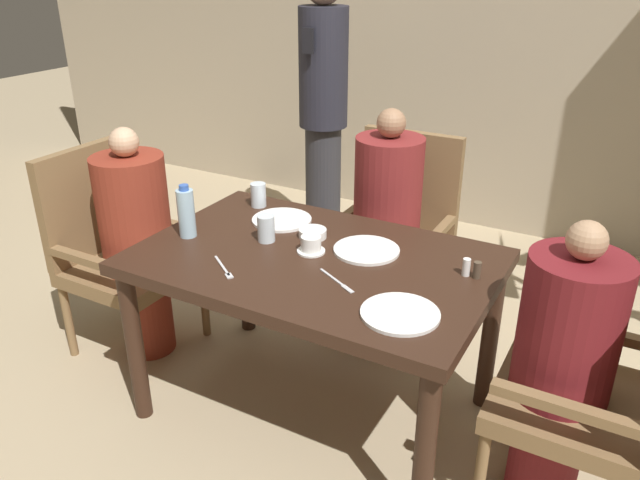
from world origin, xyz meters
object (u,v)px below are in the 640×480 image
(bowl_small, at_px, (313,233))
(glass_tall_near, at_px, (266,228))
(chair_left_side, at_px, (115,246))
(chair_right_side, at_px, (609,388))
(chair_far_side, at_px, (398,228))
(plate_dessert_center, at_px, (282,220))
(diner_in_far_chair, at_px, (386,225))
(diner_in_left_chair, at_px, (138,243))
(teacup_with_saucer, at_px, (311,245))
(glass_tall_mid, at_px, (258,195))
(standing_host, at_px, (323,107))
(plate_main_left, at_px, (400,314))
(plate_main_right, at_px, (367,250))
(water_bottle, at_px, (186,213))
(diner_in_right_chair, at_px, (562,367))

(bowl_small, relative_size, glass_tall_near, 1.05)
(chair_left_side, xyz_separation_m, chair_right_side, (2.17, 0.00, 0.00))
(chair_far_side, relative_size, plate_dessert_center, 3.81)
(chair_right_side, bearing_deg, diner_in_far_chair, 147.07)
(diner_in_left_chair, relative_size, teacup_with_saucer, 10.10)
(diner_in_left_chair, bearing_deg, bowl_small, 9.94)
(chair_far_side, distance_m, glass_tall_near, 0.90)
(diner_in_left_chair, distance_m, glass_tall_mid, 0.60)
(teacup_with_saucer, bearing_deg, glass_tall_mid, 146.12)
(glass_tall_near, relative_size, glass_tall_mid, 1.00)
(standing_host, bearing_deg, plate_main_left, -54.40)
(diner_in_left_chair, distance_m, bowl_small, 0.87)
(plate_main_left, height_order, glass_tall_mid, glass_tall_mid)
(diner_in_left_chair, height_order, chair_far_side, diner_in_left_chair)
(chair_right_side, relative_size, plate_main_left, 3.81)
(plate_main_right, xyz_separation_m, water_bottle, (-0.70, -0.22, 0.10))
(bowl_small, xyz_separation_m, glass_tall_mid, (-0.39, 0.18, 0.04))
(standing_host, height_order, glass_tall_near, standing_host)
(chair_right_side, bearing_deg, bowl_small, 172.84)
(diner_in_left_chair, bearing_deg, glass_tall_near, 2.30)
(plate_main_right, relative_size, glass_tall_near, 2.38)
(diner_in_far_chair, bearing_deg, bowl_small, -99.36)
(plate_dessert_center, relative_size, teacup_with_saucer, 2.34)
(bowl_small, bearing_deg, chair_far_side, 82.60)
(diner_in_right_chair, height_order, glass_tall_mid, diner_in_right_chair)
(plate_main_right, bearing_deg, glass_tall_near, -164.88)
(diner_in_far_chair, height_order, chair_right_side, diner_in_far_chair)
(chair_far_side, distance_m, teacup_with_saucer, 0.86)
(chair_left_side, bearing_deg, glass_tall_near, 1.89)
(chair_far_side, xyz_separation_m, diner_in_far_chair, (-0.00, -0.15, 0.07))
(diner_in_right_chair, distance_m, teacup_with_saucer, 0.99)
(standing_host, xyz_separation_m, water_bottle, (0.22, -1.54, -0.10))
(chair_far_side, height_order, diner_in_far_chair, diner_in_far_chair)
(chair_left_side, bearing_deg, plate_main_left, -8.80)
(diner_in_far_chair, bearing_deg, plate_main_right, -74.57)
(diner_in_far_chair, distance_m, teacup_with_saucer, 0.70)
(diner_in_far_chair, height_order, plate_main_right, diner_in_far_chair)
(diner_in_left_chair, bearing_deg, diner_in_far_chair, 36.92)
(diner_in_right_chair, bearing_deg, diner_in_left_chair, -180.00)
(diner_in_left_chair, bearing_deg, water_bottle, -12.65)
(chair_left_side, relative_size, chair_right_side, 1.00)
(chair_left_side, xyz_separation_m, bowl_small, (0.99, 0.15, 0.23))
(standing_host, distance_m, water_bottle, 1.56)
(diner_in_far_chair, xyz_separation_m, glass_tall_near, (-0.24, -0.68, 0.19))
(plate_main_left, bearing_deg, teacup_with_saucer, 151.32)
(chair_right_side, bearing_deg, water_bottle, -176.92)
(plate_main_left, bearing_deg, diner_in_far_chair, 115.60)
(chair_right_side, height_order, bowl_small, chair_right_side)
(plate_main_right, bearing_deg, chair_right_side, -8.24)
(standing_host, xyz_separation_m, plate_main_left, (1.21, -1.69, -0.20))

